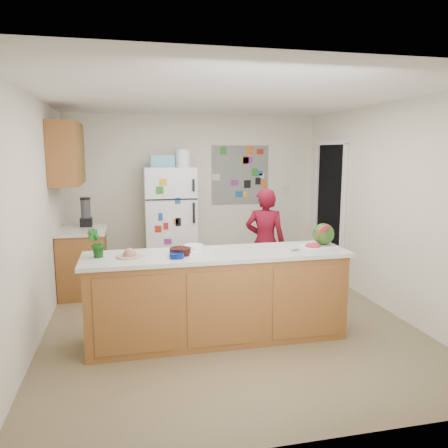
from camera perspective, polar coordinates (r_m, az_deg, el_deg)
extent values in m
cube|color=brown|center=(5.21, 0.24, -12.40)|extent=(4.00, 4.50, 0.02)
cube|color=beige|center=(7.09, -3.81, 3.93)|extent=(4.00, 0.02, 2.50)
cube|color=beige|center=(4.85, -23.57, 0.63)|extent=(0.02, 4.50, 2.50)
cube|color=beige|center=(5.67, 20.48, 1.98)|extent=(0.02, 4.50, 2.50)
cube|color=white|center=(4.87, 0.26, 16.31)|extent=(4.00, 4.50, 0.02)
cube|color=black|center=(6.94, 13.71, 1.65)|extent=(0.03, 0.85, 2.04)
cube|color=brown|center=(4.55, -0.83, -9.63)|extent=(2.60, 0.62, 0.88)
cube|color=silver|center=(4.42, -0.84, -3.99)|extent=(2.68, 0.70, 0.04)
cube|color=brown|center=(6.28, -17.90, -4.83)|extent=(0.60, 0.80, 0.86)
cube|color=silver|center=(6.18, -18.11, -0.79)|extent=(0.64, 0.84, 0.04)
cube|color=brown|center=(6.06, -19.89, 8.63)|extent=(0.35, 1.00, 0.80)
cube|color=silver|center=(6.71, -7.08, 0.12)|extent=(0.75, 0.70, 1.70)
cube|color=#5999B2|center=(6.61, -8.12, 8.15)|extent=(0.35, 0.28, 0.18)
cube|color=slate|center=(7.20, 2.14, 6.42)|extent=(0.95, 0.01, 0.95)
imported|color=maroon|center=(5.84, 5.40, -2.43)|extent=(0.63, 0.54, 1.46)
cylinder|color=black|center=(6.33, -17.60, 1.39)|extent=(0.13, 0.13, 0.38)
cube|color=white|center=(4.82, 12.25, -2.77)|extent=(0.38, 0.30, 0.01)
sphere|color=#2E550F|center=(4.84, 12.85, -1.28)|extent=(0.23, 0.23, 0.23)
cylinder|color=red|center=(4.73, 11.53, -2.75)|extent=(0.15, 0.15, 0.02)
cylinder|color=black|center=(4.33, -5.75, -3.58)|extent=(0.23, 0.23, 0.07)
cylinder|color=white|center=(4.50, -3.95, -3.12)|extent=(0.22, 0.22, 0.06)
cylinder|color=navy|center=(4.21, -6.21, -4.12)|extent=(0.15, 0.15, 0.05)
cylinder|color=beige|center=(4.32, -12.22, -4.15)|extent=(0.34, 0.34, 0.02)
cube|color=silver|center=(4.37, -4.43, -3.79)|extent=(0.18, 0.16, 0.02)
cube|color=gray|center=(4.55, 9.30, -3.40)|extent=(0.10, 0.08, 0.01)
imported|color=#154812|center=(4.36, -16.36, -2.40)|extent=(0.17, 0.14, 0.28)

